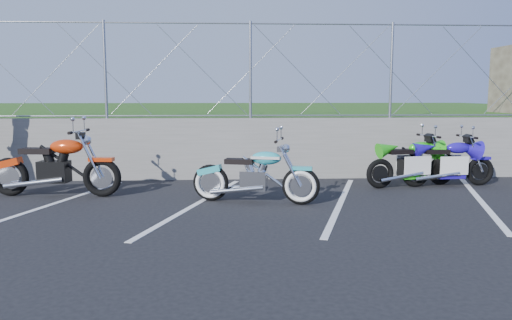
{
  "coord_description": "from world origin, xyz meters",
  "views": [
    {
      "loc": [
        0.54,
        -7.08,
        1.78
      ],
      "look_at": [
        1.0,
        1.3,
        0.69
      ],
      "focal_mm": 35.0,
      "sensor_mm": 36.0,
      "label": 1
    }
  ],
  "objects": [
    {
      "name": "parking_lines",
      "position": [
        1.2,
        1.0,
        0.0
      ],
      "size": [
        18.29,
        4.31,
        0.01
      ],
      "color": "silver",
      "rests_on": "ground"
    },
    {
      "name": "sportbike_blue",
      "position": [
        4.86,
        2.38,
        0.43
      ],
      "size": [
        1.91,
        0.68,
        0.99
      ],
      "rotation": [
        0.0,
        0.0,
        0.07
      ],
      "color": "black",
      "rests_on": "ground"
    },
    {
      "name": "chain_link_fence",
      "position": [
        0.0,
        3.5,
        2.3
      ],
      "size": [
        28.0,
        0.03,
        2.0
      ],
      "color": "gray",
      "rests_on": "retaining_wall"
    },
    {
      "name": "grass_field",
      "position": [
        0.0,
        13.5,
        0.65
      ],
      "size": [
        30.0,
        20.0,
        1.3
      ],
      "primitive_type": "cube",
      "color": "#204612",
      "rests_on": "ground"
    },
    {
      "name": "ground",
      "position": [
        0.0,
        0.0,
        0.0
      ],
      "size": [
        90.0,
        90.0,
        0.0
      ],
      "primitive_type": "plane",
      "color": "black",
      "rests_on": "ground"
    },
    {
      "name": "sportbike_green",
      "position": [
        4.12,
        2.38,
        0.43
      ],
      "size": [
        1.91,
        0.69,
        1.0
      ],
      "rotation": [
        0.0,
        0.0,
        0.23
      ],
      "color": "black",
      "rests_on": "ground"
    },
    {
      "name": "naked_orange",
      "position": [
        -2.49,
        1.78,
        0.5
      ],
      "size": [
        2.35,
        0.8,
        1.17
      ],
      "rotation": [
        0.0,
        0.0,
        -0.1
      ],
      "color": "black",
      "rests_on": "ground"
    },
    {
      "name": "retaining_wall",
      "position": [
        0.0,
        3.5,
        0.65
      ],
      "size": [
        30.0,
        0.22,
        1.3
      ],
      "primitive_type": "cube",
      "color": "slate",
      "rests_on": "ground"
    },
    {
      "name": "cruiser_turquoise",
      "position": [
        0.99,
        1.06,
        0.43
      ],
      "size": [
        2.11,
        0.76,
        1.07
      ],
      "rotation": [
        0.0,
        0.0,
        -0.26
      ],
      "color": "black",
      "rests_on": "ground"
    }
  ]
}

